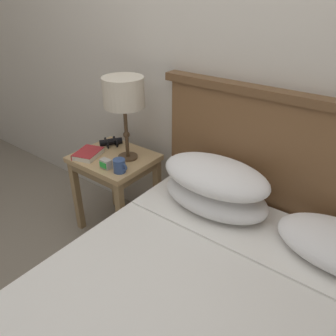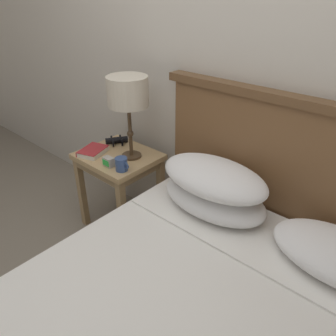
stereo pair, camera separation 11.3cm
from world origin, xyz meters
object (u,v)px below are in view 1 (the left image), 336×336
at_px(alarm_clock, 106,164).
at_px(binoculars_pair, 111,142).
at_px(nightstand, 115,168).
at_px(table_lamp, 124,95).
at_px(book_on_nightstand, 88,154).
at_px(coffee_mug, 120,166).

bearing_deg(alarm_clock, binoculars_pair, 130.57).
xyz_separation_m(nightstand, table_lamp, (0.09, 0.04, 0.52)).
relative_size(table_lamp, book_on_nightstand, 2.40).
xyz_separation_m(table_lamp, coffee_mug, (0.09, -0.17, -0.39)).
relative_size(coffee_mug, alarm_clock, 1.47).
bearing_deg(coffee_mug, table_lamp, 118.59).
xyz_separation_m(coffee_mug, alarm_clock, (-0.10, -0.02, -0.01)).
bearing_deg(table_lamp, binoculars_pair, 162.43).
bearing_deg(coffee_mug, alarm_clock, -169.61).
bearing_deg(binoculars_pair, coffee_mug, -36.43).
xyz_separation_m(table_lamp, alarm_clock, (-0.01, -0.19, -0.40)).
relative_size(nightstand, alarm_clock, 8.51).
height_order(binoculars_pair, alarm_clock, alarm_clock).
bearing_deg(alarm_clock, table_lamp, 85.92).
bearing_deg(table_lamp, coffee_mug, -61.41).
bearing_deg(binoculars_pair, table_lamp, -17.57).
relative_size(nightstand, coffee_mug, 5.78).
height_order(book_on_nightstand, alarm_clock, alarm_clock).
bearing_deg(nightstand, coffee_mug, -34.56).
bearing_deg(binoculars_pair, nightstand, -38.72).
bearing_deg(table_lamp, book_on_nightstand, -147.97).
bearing_deg(alarm_clock, nightstand, 118.80).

